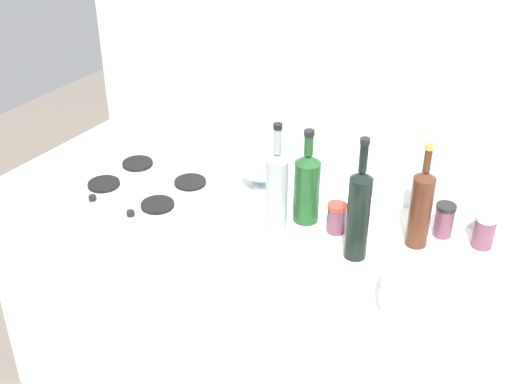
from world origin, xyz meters
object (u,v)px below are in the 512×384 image
wine_bottle_mid_left (307,186)px  condiment_jar_spare (444,220)px  plate_stack (421,296)px  mixing_bowl (262,177)px  wine_bottle_leftmost (421,207)px  wine_bottle_rightmost (277,189)px  condiment_jar_front (337,218)px  condiment_jar_rear (484,231)px  stovetop_hob (147,187)px  wine_bottle_mid_right (358,213)px  butter_dish (332,287)px  cutting_board (268,261)px

wine_bottle_mid_left → condiment_jar_spare: wine_bottle_mid_left is taller
plate_stack → mixing_bowl: bearing=155.5°
wine_bottle_leftmost → wine_bottle_rightmost: size_ratio=0.94×
plate_stack → wine_bottle_rightmost: size_ratio=0.61×
condiment_jar_front → condiment_jar_rear: condiment_jar_rear is taller
wine_bottle_leftmost → condiment_jar_front: size_ratio=3.48×
condiment_jar_front → condiment_jar_spare: size_ratio=0.91×
mixing_bowl → stovetop_hob: bearing=-142.1°
wine_bottle_mid_right → wine_bottle_rightmost: (-0.27, -0.00, -0.01)m
plate_stack → condiment_jar_front: (-0.35, 0.21, -0.01)m
wine_bottle_leftmost → mixing_bowl: bearing=177.3°
wine_bottle_leftmost → wine_bottle_mid_left: 0.34m
wine_bottle_leftmost → wine_bottle_mid_right: size_ratio=0.88×
stovetop_hob → wine_bottle_rightmost: bearing=6.3°
stovetop_hob → wine_bottle_mid_left: 0.55m
wine_bottle_rightmost → butter_dish: wine_bottle_rightmost is taller
wine_bottle_rightmost → condiment_jar_spare: wine_bottle_rightmost is taller
wine_bottle_mid_right → cutting_board: bearing=-137.6°
stovetop_hob → condiment_jar_spare: size_ratio=4.40×
wine_bottle_rightmost → mixing_bowl: size_ratio=2.39×
wine_bottle_rightmost → butter_dish: 0.37m
plate_stack → condiment_jar_spare: plate_stack is taller
wine_bottle_rightmost → butter_dish: bearing=-33.4°
wine_bottle_mid_right → wine_bottle_mid_left: bearing=158.1°
mixing_bowl → condiment_jar_spare: bearing=5.7°
condiment_jar_front → wine_bottle_rightmost: bearing=-152.7°
wine_bottle_mid_right → butter_dish: 0.23m
wine_bottle_mid_left → butter_dish: (0.24, -0.28, -0.09)m
wine_bottle_rightmost → condiment_jar_rear: wine_bottle_rightmost is taller
plate_stack → condiment_jar_front: bearing=148.8°
wine_bottle_rightmost → cutting_board: size_ratio=1.18×
wine_bottle_leftmost → butter_dish: (-0.09, -0.35, -0.10)m
stovetop_hob → butter_dish: (0.77, -0.14, 0.02)m
plate_stack → mixing_bowl: size_ratio=1.45×
condiment_jar_spare → wine_bottle_leftmost: bearing=-119.0°
plate_stack → wine_bottle_rightmost: (-0.51, 0.13, 0.08)m
wine_bottle_rightmost → plate_stack: bearing=-14.2°
wine_bottle_mid_left → wine_bottle_rightmost: (-0.05, -0.09, 0.02)m
stovetop_hob → cutting_board: stovetop_hob is taller
stovetop_hob → wine_bottle_rightmost: (0.47, 0.05, 0.12)m
wine_bottle_mid_left → butter_dish: size_ratio=2.10×
stovetop_hob → condiment_jar_spare: (0.91, 0.29, 0.04)m
mixing_bowl → condiment_jar_front: condiment_jar_front is taller
plate_stack → cutting_board: bearing=-174.9°
wine_bottle_rightmost → condiment_jar_spare: 0.51m
butter_dish → cutting_board: (-0.22, 0.03, -0.03)m
mixing_bowl → wine_bottle_mid_right: bearing=-22.3°
condiment_jar_front → condiment_jar_rear: (0.39, 0.17, 0.00)m
plate_stack → condiment_jar_front: 0.41m
condiment_jar_front → cutting_board: bearing=-108.5°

